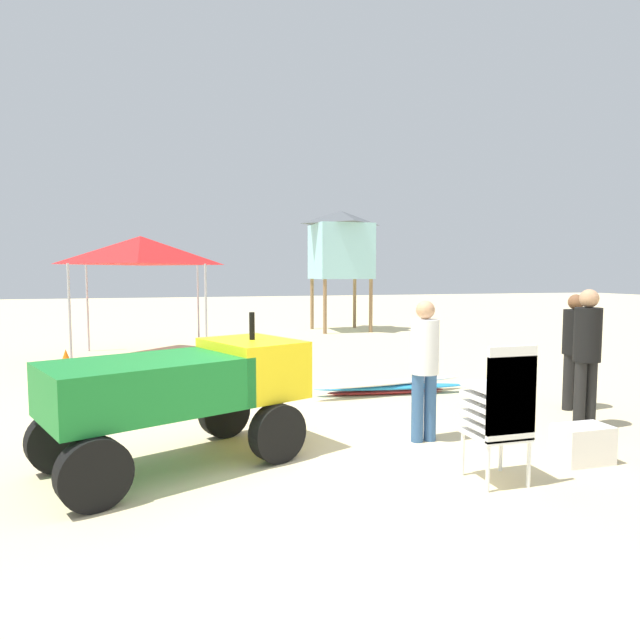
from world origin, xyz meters
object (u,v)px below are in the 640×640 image
(lifeguard_near_left, at_px, (587,349))
(lifeguard_far_right, at_px, (574,344))
(utility_cart, at_px, (184,387))
(lifeguard_near_right, at_px, (425,361))
(surfboard_pile, at_px, (389,386))
(traffic_cone_near, at_px, (66,363))
(cooler_box, at_px, (582,444))
(popup_canopy, at_px, (141,251))
(stacked_plastic_chairs, at_px, (503,404))
(lifeguard_tower, at_px, (341,245))

(lifeguard_near_left, height_order, lifeguard_far_right, lifeguard_near_left)
(utility_cart, distance_m, lifeguard_far_right, 5.40)
(lifeguard_near_right, bearing_deg, surfboard_pile, 75.99)
(lifeguard_far_right, distance_m, traffic_cone_near, 8.60)
(lifeguard_far_right, xyz_separation_m, cooler_box, (-1.46, -1.83, -0.74))
(surfboard_pile, xyz_separation_m, popup_canopy, (-3.89, 5.20, 2.31))
(popup_canopy, bearing_deg, stacked_plastic_chairs, -69.23)
(traffic_cone_near, bearing_deg, lifeguard_near_right, -49.05)
(surfboard_pile, relative_size, lifeguard_near_left, 1.51)
(cooler_box, bearing_deg, surfboard_pile, 100.54)
(utility_cart, distance_m, traffic_cone_near, 5.65)
(utility_cart, relative_size, lifeguard_near_right, 1.74)
(surfboard_pile, bearing_deg, cooler_box, -79.46)
(stacked_plastic_chairs, bearing_deg, traffic_cone_near, 125.01)
(stacked_plastic_chairs, distance_m, lifeguard_near_right, 1.39)
(lifeguard_far_right, height_order, popup_canopy, popup_canopy)
(lifeguard_near_right, xyz_separation_m, lifeguard_tower, (2.88, 11.76, 1.95))
(surfboard_pile, relative_size, popup_canopy, 0.94)
(stacked_plastic_chairs, bearing_deg, lifeguard_tower, 77.98)
(utility_cart, xyz_separation_m, lifeguard_near_right, (2.66, 0.00, 0.14))
(utility_cart, height_order, cooler_box, utility_cart)
(lifeguard_near_left, height_order, lifeguard_near_right, lifeguard_near_left)
(lifeguard_near_left, bearing_deg, traffic_cone_near, 141.57)
(stacked_plastic_chairs, distance_m, lifeguard_far_right, 3.36)
(surfboard_pile, distance_m, lifeguard_near_right, 2.54)
(surfboard_pile, xyz_separation_m, traffic_cone_near, (-5.17, 2.94, 0.14))
(utility_cart, bearing_deg, surfboard_pile, 35.89)
(lifeguard_near_right, relative_size, cooler_box, 2.93)
(lifeguard_tower, xyz_separation_m, cooler_box, (-1.65, -12.86, -2.68))
(lifeguard_near_right, bearing_deg, utility_cart, -179.96)
(utility_cart, relative_size, popup_canopy, 1.02)
(surfboard_pile, bearing_deg, lifeguard_far_right, -37.35)
(lifeguard_near_left, relative_size, popup_canopy, 0.62)
(lifeguard_tower, distance_m, cooler_box, 13.24)
(utility_cart, bearing_deg, lifeguard_near_left, -0.84)
(lifeguard_tower, xyz_separation_m, traffic_cone_near, (-7.46, -6.48, -2.61))
(lifeguard_near_left, xyz_separation_m, lifeguard_tower, (0.71, 11.84, 1.88))
(stacked_plastic_chairs, relative_size, lifeguard_near_left, 0.75)
(popup_canopy, bearing_deg, utility_cart, -85.11)
(utility_cart, relative_size, traffic_cone_near, 5.30)
(surfboard_pile, relative_size, lifeguard_far_right, 1.60)
(stacked_plastic_chairs, distance_m, popup_canopy, 9.68)
(popup_canopy, height_order, traffic_cone_near, popup_canopy)
(surfboard_pile, bearing_deg, lifeguard_tower, 76.32)
(lifeguard_near_right, height_order, traffic_cone_near, lifeguard_near_right)
(utility_cart, height_order, lifeguard_tower, lifeguard_tower)
(popup_canopy, height_order, lifeguard_tower, lifeguard_tower)
(lifeguard_near_right, distance_m, traffic_cone_near, 7.03)
(lifeguard_tower, relative_size, cooler_box, 7.23)
(traffic_cone_near, bearing_deg, utility_cart, -69.96)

